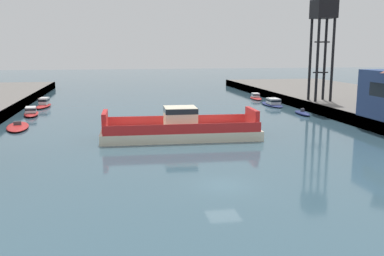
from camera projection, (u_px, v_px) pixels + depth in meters
name	position (u px, v px, depth m)	size (l,w,h in m)	color
ground_plane	(224.00, 185.00, 32.85)	(400.00, 400.00, 0.00)	#385666
chain_ferry	(180.00, 129.00, 50.13)	(18.46, 7.03, 3.68)	beige
moored_boat_near_left	(273.00, 103.00, 79.21)	(2.72, 8.32, 1.41)	navy
moored_boat_near_right	(31.00, 112.00, 67.27)	(2.94, 6.90, 1.43)	red
moored_boat_mid_left	(256.00, 97.00, 89.98)	(2.69, 6.63, 1.22)	red
moored_boat_mid_right	(44.00, 104.00, 77.22)	(2.70, 7.10, 1.69)	red
moored_boat_far_right	(18.00, 127.00, 56.53)	(3.82, 8.19, 0.94)	red
moored_boat_upstream_a	(302.00, 113.00, 68.26)	(1.58, 5.16, 1.03)	navy
crane_tower	(323.00, 21.00, 70.81)	(3.49, 3.49, 16.64)	black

